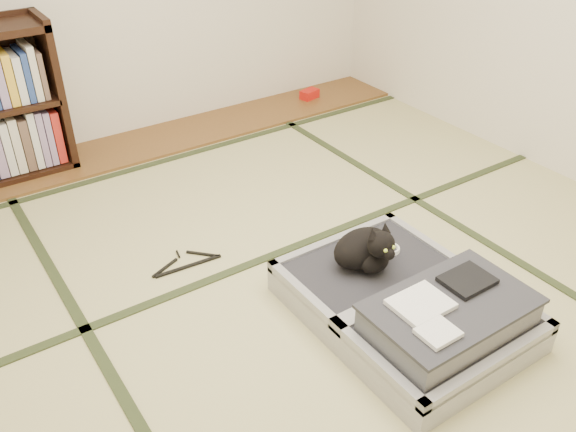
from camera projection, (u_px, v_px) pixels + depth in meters
floor at (321, 296)px, 2.89m from camera, size 4.50×4.50×0.00m
wood_strip at (151, 142)px, 4.28m from camera, size 4.00×0.50×0.02m
red_item at (309, 94)px, 4.93m from camera, size 0.17×0.12×0.07m
tatami_borders at (265, 246)px, 3.23m from camera, size 4.00×4.50×0.01m
suitcase at (411, 306)px, 2.66m from camera, size 0.77×1.03×0.30m
cat at (366, 249)px, 2.78m from camera, size 0.34×0.34×0.28m
cable_coil at (389, 249)px, 2.94m from camera, size 0.11×0.11×0.03m
hanger at (186, 263)px, 3.09m from camera, size 0.37×0.18×0.01m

